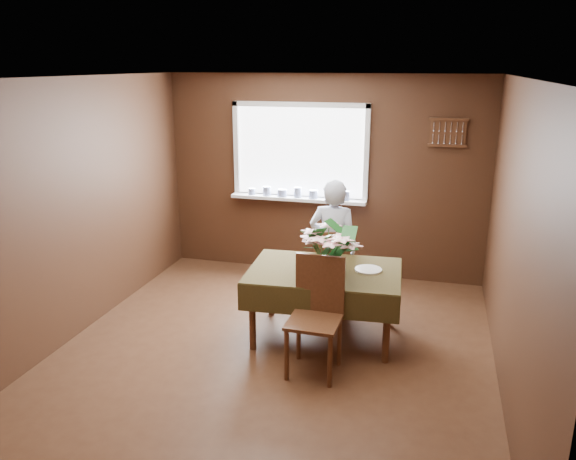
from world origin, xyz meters
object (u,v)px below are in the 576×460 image
(chair_far, at_px, (332,266))
(seated_woman, at_px, (333,246))
(dining_table, at_px, (324,278))
(chair_near, at_px, (317,310))
(flower_bouquet, at_px, (326,246))

(chair_far, distance_m, seated_woman, 0.23)
(dining_table, height_order, chair_far, chair_far)
(dining_table, bearing_deg, chair_near, -88.48)
(chair_far, bearing_deg, flower_bouquet, 85.64)
(flower_bouquet, bearing_deg, seated_woman, 96.31)
(dining_table, relative_size, chair_far, 1.65)
(dining_table, distance_m, chair_far, 0.67)
(chair_near, distance_m, seated_woman, 1.28)
(seated_woman, xyz_separation_m, flower_bouquet, (0.10, -0.89, 0.29))
(chair_near, relative_size, seated_woman, 0.70)
(chair_near, bearing_deg, chair_far, 96.52)
(dining_table, xyz_separation_m, chair_far, (-0.05, 0.66, -0.12))
(dining_table, xyz_separation_m, chair_near, (0.05, -0.60, -0.07))
(chair_far, bearing_deg, dining_table, 83.17)
(dining_table, relative_size, chair_near, 1.48)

